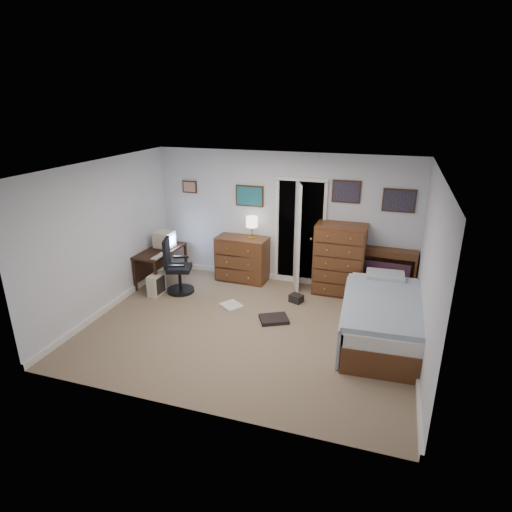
{
  "coord_description": "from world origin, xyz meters",
  "views": [
    {
      "loc": [
        1.92,
        -5.6,
        3.39
      ],
      "look_at": [
        0.02,
        0.3,
        1.1
      ],
      "focal_mm": 30.0,
      "sensor_mm": 36.0,
      "label": 1
    }
  ],
  "objects": [
    {
      "name": "computer_desk",
      "position": [
        -2.28,
        1.19,
        0.51
      ],
      "size": [
        0.59,
        1.18,
        0.66
      ],
      "rotation": [
        0.0,
        0.0,
        -0.05
      ],
      "color": "black",
      "rests_on": "floor"
    },
    {
      "name": "wall_posters",
      "position": [
        0.57,
        1.98,
        1.75
      ],
      "size": [
        4.38,
        0.04,
        0.6
      ],
      "color": "#331E11",
      "rests_on": "floor"
    },
    {
      "name": "floor_clutter",
      "position": [
        0.15,
        0.61,
        0.04
      ],
      "size": [
        1.38,
        1.16,
        0.14
      ],
      "rotation": [
        0.0,
        0.0,
        0.11
      ],
      "color": "black",
      "rests_on": "floor"
    },
    {
      "name": "media_stack",
      "position": [
        -2.32,
        2.29,
        0.4
      ],
      "size": [
        0.17,
        0.17,
        0.8
      ],
      "primitive_type": "cube",
      "rotation": [
        0.0,
        0.0,
        -0.03
      ],
      "color": "maroon",
      "rests_on": "floor"
    },
    {
      "name": "low_dresser",
      "position": [
        -0.74,
        1.77,
        0.44
      ],
      "size": [
        1.02,
        0.56,
        0.88
      ],
      "primitive_type": "cube",
      "rotation": [
        0.0,
        0.0,
        -0.06
      ],
      "color": "brown",
      "rests_on": "floor"
    },
    {
      "name": "headboard_bookcase",
      "position": [
        1.98,
        1.86,
        0.47
      ],
      "size": [
        1.01,
        0.31,
        0.89
      ],
      "rotation": [
        0.0,
        0.0,
        -0.06
      ],
      "color": "brown",
      "rests_on": "floor"
    },
    {
      "name": "keyboard",
      "position": [
        -2.02,
        0.83,
        0.68
      ],
      "size": [
        0.15,
        0.36,
        0.02
      ],
      "primitive_type": "cube",
      "rotation": [
        0.0,
        0.0,
        -0.05
      ],
      "color": "beige",
      "rests_on": "computer_desk"
    },
    {
      "name": "tall_dresser",
      "position": [
        1.14,
        1.75,
        0.65
      ],
      "size": [
        0.9,
        0.53,
        1.31
      ],
      "primitive_type": "cube",
      "rotation": [
        0.0,
        0.0,
        -0.01
      ],
      "color": "brown",
      "rests_on": "floor"
    },
    {
      "name": "table_lamp",
      "position": [
        -0.54,
        1.77,
        1.19
      ],
      "size": [
        0.23,
        0.23,
        0.43
      ],
      "rotation": [
        0.0,
        0.0,
        -0.06
      ],
      "color": "gold",
      "rests_on": "low_dresser"
    },
    {
      "name": "doorway",
      "position": [
        0.35,
        2.27,
        1.0
      ],
      "size": [
        0.96,
        1.12,
        2.05
      ],
      "color": "black",
      "rests_on": "floor"
    },
    {
      "name": "pc_tower",
      "position": [
        -2.0,
        0.63,
        0.2
      ],
      "size": [
        0.2,
        0.38,
        0.4
      ],
      "rotation": [
        0.0,
        0.0,
        -0.05
      ],
      "color": "beige",
      "rests_on": "floor"
    },
    {
      "name": "crt_monitor",
      "position": [
        -2.18,
        1.33,
        0.83
      ],
      "size": [
        0.36,
        0.34,
        0.32
      ],
      "rotation": [
        0.0,
        0.0,
        -0.05
      ],
      "color": "beige",
      "rests_on": "computer_desk"
    },
    {
      "name": "office_chair",
      "position": [
        -1.7,
        0.86,
        0.4
      ],
      "size": [
        0.63,
        0.63,
        1.03
      ],
      "rotation": [
        0.0,
        0.0,
        0.3
      ],
      "color": "black",
      "rests_on": "floor"
    },
    {
      "name": "bed",
      "position": [
        1.98,
        0.34,
        0.34
      ],
      "size": [
        1.27,
        2.24,
        0.72
      ],
      "rotation": [
        0.0,
        0.0,
        0.05
      ],
      "color": "brown",
      "rests_on": "floor"
    },
    {
      "name": "floor",
      "position": [
        0.0,
        0.0,
        -0.01
      ],
      "size": [
        5.0,
        4.0,
        0.02
      ],
      "primitive_type": "cube",
      "color": "#87735D",
      "rests_on": "ground"
    }
  ]
}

